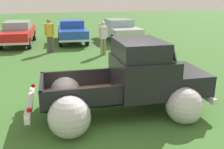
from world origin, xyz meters
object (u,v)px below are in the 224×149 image
at_px(show_car_1, 18,32).
at_px(spectator_0, 50,33).
at_px(spectator_1, 103,36).
at_px(lane_cone_0, 68,83).
at_px(vintage_pickup_truck, 132,84).
at_px(show_car_3, 119,29).
at_px(show_car_2, 72,30).

relative_size(show_car_1, spectator_0, 2.65).
relative_size(spectator_1, lane_cone_0, 2.75).
bearing_deg(spectator_1, lane_cone_0, -42.51).
relative_size(vintage_pickup_truck, show_car_3, 1.14).
xyz_separation_m(vintage_pickup_truck, show_car_1, (-3.31, 11.06, 0.03)).
height_order(spectator_1, lane_cone_0, spectator_1).
xyz_separation_m(show_car_1, show_car_2, (3.36, -0.05, 0.00)).
height_order(show_car_2, lane_cone_0, show_car_2).
xyz_separation_m(show_car_2, spectator_1, (0.96, -4.33, 0.21)).
relative_size(show_car_3, spectator_0, 2.29).
xyz_separation_m(show_car_3, spectator_1, (-2.17, -3.82, 0.21)).
distance_m(show_car_2, spectator_0, 3.37).
bearing_deg(vintage_pickup_truck, spectator_1, 85.35).
distance_m(show_car_1, show_car_2, 3.36).
relative_size(vintage_pickup_truck, lane_cone_0, 7.52).
xyz_separation_m(show_car_1, show_car_3, (6.49, -0.55, -0.00)).
distance_m(show_car_1, spectator_0, 3.47).
height_order(show_car_1, lane_cone_0, show_car_1).
height_order(vintage_pickup_truck, lane_cone_0, vintage_pickup_truck).
distance_m(show_car_1, show_car_3, 6.51).
xyz_separation_m(show_car_2, spectator_0, (-1.62, -2.95, 0.26)).
bearing_deg(spectator_0, show_car_3, -50.98).
bearing_deg(show_car_3, show_car_1, -95.19).
relative_size(vintage_pickup_truck, spectator_1, 2.73).
xyz_separation_m(show_car_1, lane_cone_0, (1.84, -9.20, -0.47)).
distance_m(spectator_1, lane_cone_0, 5.47).
distance_m(show_car_2, show_car_3, 3.17).
bearing_deg(spectator_0, lane_cone_0, -167.27).
xyz_separation_m(show_car_2, lane_cone_0, (-1.51, -9.15, -0.47)).
bearing_deg(spectator_1, vintage_pickup_truck, -23.92).
bearing_deg(spectator_1, spectator_0, -133.53).
bearing_deg(show_car_1, spectator_0, 36.26).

